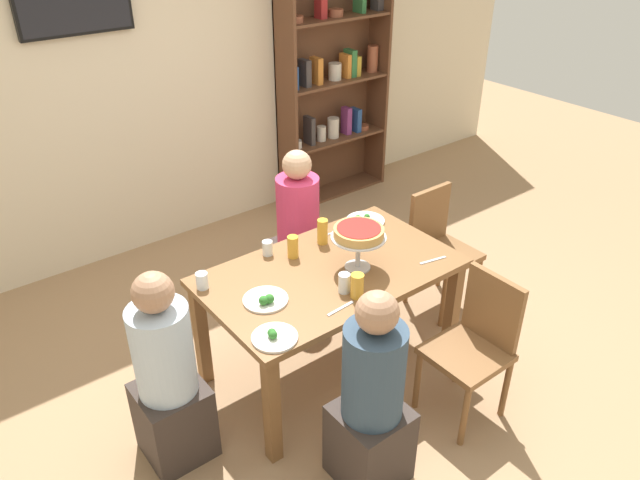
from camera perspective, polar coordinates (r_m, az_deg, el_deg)
name	(u,v)px	position (r m, az deg, el deg)	size (l,w,h in m)	color
ground_plane	(330,366)	(3.98, 0.90, -11.69)	(12.00, 12.00, 0.00)	#9E7A56
rear_partition	(154,74)	(5.03, -15.31, 14.80)	(8.00, 0.12, 2.80)	beige
dining_table	(330,283)	(3.58, 0.98, -4.06)	(1.48, 0.88, 0.74)	brown
bookshelf	(332,80)	(5.75, 1.15, 14.79)	(1.10, 0.30, 2.21)	brown
diner_near_left	(372,405)	(3.06, 4.86, -15.12)	(0.34, 0.34, 1.15)	#382D28
diner_far_right	(298,237)	(4.34, -2.04, 0.28)	(0.34, 0.34, 1.15)	#382D28
diner_head_west	(168,383)	(3.25, -14.03, -12.83)	(0.34, 0.34, 1.15)	#382D28
chair_head_east	(438,244)	(4.35, 11.03, -0.33)	(0.40, 0.40, 0.87)	brown
chair_near_right	(476,341)	(3.52, 14.37, -9.16)	(0.40, 0.40, 0.87)	brown
deep_dish_pizza_stand	(359,235)	(3.43, 3.64, 0.47)	(0.32, 0.32, 0.27)	silver
salad_plate_near_diner	(365,220)	(4.02, 4.19, 1.86)	(0.25, 0.25, 0.06)	white
salad_plate_far_diner	(274,337)	(3.03, -4.31, -9.03)	(0.23, 0.23, 0.06)	white
salad_plate_spare	(266,300)	(3.27, -5.10, -5.59)	(0.24, 0.24, 0.07)	white
beer_glass_amber_tall	(357,286)	(3.27, 3.50, -4.30)	(0.07, 0.07, 0.14)	gold
beer_glass_amber_short	(322,232)	(3.74, 0.24, 0.80)	(0.07, 0.07, 0.16)	gold
beer_glass_amber_spare	(293,247)	(3.61, -2.56, -0.64)	(0.07, 0.07, 0.14)	gold
water_glass_clear_near	(202,281)	(3.41, -10.99, -3.75)	(0.07, 0.07, 0.09)	white
water_glass_clear_far	(344,283)	(3.31, 2.28, -4.04)	(0.07, 0.07, 0.11)	white
water_glass_clear_spare	(268,248)	(3.65, -4.94, -0.75)	(0.06, 0.06, 0.09)	white
cutlery_fork_near	(340,309)	(3.22, 1.93, -6.43)	(0.18, 0.02, 0.01)	silver
cutlery_knife_near	(334,233)	(3.88, 1.28, 0.66)	(0.18, 0.02, 0.01)	silver
cutlery_fork_far	(433,260)	(3.66, 10.54, -1.87)	(0.18, 0.02, 0.01)	silver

